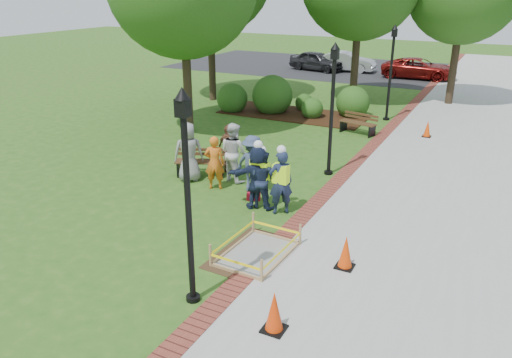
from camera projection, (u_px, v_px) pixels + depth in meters
The scene contains 31 objects.
ground at pixel (218, 227), 12.95m from camera, with size 100.00×100.00×0.00m, color #285116.
sidewalk at pixel (465, 148), 19.11m from camera, with size 6.00×60.00×0.02m, color #9E9E99.
brick_edging at pixel (381, 137), 20.49m from camera, with size 0.50×60.00×0.03m, color maroon.
mulch_bed at pixel (294, 114), 24.17m from camera, with size 7.00×3.00×0.05m, color #381E0F.
parking_lot at pixel (416, 73), 35.33m from camera, with size 36.00×12.00×0.01m, color black.
wet_concrete_pad at pixel (257, 246), 11.50m from camera, with size 1.80×2.37×0.55m.
bench_near at pixel (201, 168), 16.32m from camera, with size 1.69×1.11×0.87m.
bench_far at pixel (358, 128), 20.93m from camera, with size 1.64×0.86×0.84m.
cone_front at pixel (274, 312), 8.91m from camera, with size 0.42×0.42×0.82m.
cone_back at pixel (346, 253), 10.93m from camera, with size 0.40×0.40×0.78m.
cone_far at pixel (427, 129), 20.44m from camera, with size 0.35×0.35×0.70m.
toolbox at pixel (254, 196), 14.55m from camera, with size 0.39×0.21×0.20m, color #B10D25.
lamp_near at pixel (187, 185), 9.03m from camera, with size 0.28×0.28×4.26m.
lamp_mid at pixel (332, 100), 15.66m from camera, with size 0.28×0.28×4.26m.
lamp_far at pixel (391, 66), 22.29m from camera, with size 0.28×0.28×4.26m.
shrub_a at pixel (232, 111), 24.75m from camera, with size 1.52×1.52×1.52m, color #234E16.
shrub_b at pixel (272, 112), 24.57m from camera, with size 1.97×1.97×1.97m, color #234E16.
shrub_c at pixel (312, 118), 23.57m from camera, with size 1.02×1.02×1.02m, color #234E16.
shrub_d at pixel (352, 116), 23.79m from camera, with size 1.58×1.58×1.58m, color #234E16.
shrub_e at pixel (304, 110), 24.96m from camera, with size 0.91×0.91×0.91m, color #234E16.
casual_person_a at pixel (189, 152), 15.69m from camera, with size 0.72×0.67×1.89m.
casual_person_b at pixel (215, 163), 15.09m from camera, with size 0.63×0.53×1.67m.
casual_person_c at pixel (234, 152), 15.69m from camera, with size 0.69×0.55×1.89m.
casual_person_d at pixel (229, 149), 16.39m from camera, with size 0.61×0.51×1.64m.
casual_person_e at pixel (252, 164), 14.87m from camera, with size 0.60×0.44×1.75m.
hivis_worker_a at pixel (258, 175), 13.74m from camera, with size 0.69×0.61×1.97m.
hivis_worker_b at pixel (281, 180), 13.38m from camera, with size 0.68×0.65×1.95m.
hivis_worker_c at pixel (261, 177), 13.77m from camera, with size 0.54×0.35×1.82m.
parked_car_a at pixel (316, 71), 36.57m from camera, with size 4.64×2.02×1.51m, color #262629.
parked_car_b at pixel (345, 71), 36.23m from camera, with size 4.62×2.01×1.50m, color #B1B0B6.
parked_car_c at pixel (418, 78), 33.47m from camera, with size 4.45×1.94×1.45m, color maroon.
Camera 1 is at (6.19, -9.88, 5.86)m, focal length 35.00 mm.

